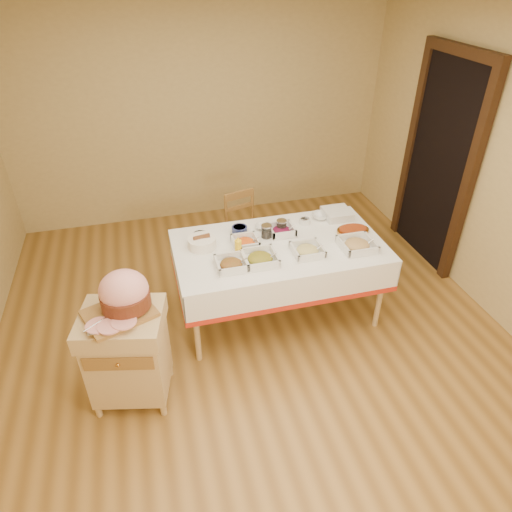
{
  "coord_description": "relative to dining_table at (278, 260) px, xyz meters",
  "views": [
    {
      "loc": [
        -0.77,
        -2.9,
        2.88
      ],
      "look_at": [
        0.07,
        0.2,
        0.75
      ],
      "focal_mm": 32.0,
      "sensor_mm": 36.0,
      "label": 1
    }
  ],
  "objects": [
    {
      "name": "butcher_cart",
      "position": [
        -1.35,
        -0.66,
        -0.14
      ],
      "size": [
        0.67,
        0.6,
        0.81
      ],
      "color": "tan",
      "rests_on": "ground"
    },
    {
      "name": "serving_dish_a",
      "position": [
        -0.48,
        -0.23,
        0.2
      ],
      "size": [
        0.25,
        0.24,
        0.11
      ],
      "color": "silver",
      "rests_on": "dining_table"
    },
    {
      "name": "preserve_jar_left",
      "position": [
        -0.07,
        0.15,
        0.22
      ],
      "size": [
        0.1,
        0.1,
        0.12
      ],
      "color": "silver",
      "rests_on": "dining_table"
    },
    {
      "name": "dining_chair",
      "position": [
        -0.09,
        0.88,
        -0.18
      ],
      "size": [
        0.45,
        0.44,
        0.82
      ],
      "color": "olive",
      "rests_on": "ground"
    },
    {
      "name": "small_bowl_mid",
      "position": [
        -0.28,
        0.29,
        0.2
      ],
      "size": [
        0.14,
        0.14,
        0.06
      ],
      "color": "navy",
      "rests_on": "dining_table"
    },
    {
      "name": "serving_dish_d",
      "position": [
        0.63,
        -0.23,
        0.2
      ],
      "size": [
        0.29,
        0.29,
        0.11
      ],
      "color": "silver",
      "rests_on": "dining_table"
    },
    {
      "name": "serving_dish_e",
      "position": [
        -0.29,
        0.06,
        0.19
      ],
      "size": [
        0.23,
        0.22,
        0.11
      ],
      "color": "silver",
      "rests_on": "dining_table"
    },
    {
      "name": "small_bowl_left",
      "position": [
        -0.65,
        0.27,
        0.2
      ],
      "size": [
        0.13,
        0.13,
        0.06
      ],
      "color": "silver",
      "rests_on": "dining_table"
    },
    {
      "name": "preserve_jar_right",
      "position": [
        0.09,
        0.2,
        0.22
      ],
      "size": [
        0.09,
        0.09,
        0.12
      ],
      "color": "silver",
      "rests_on": "dining_table"
    },
    {
      "name": "serving_dish_c",
      "position": [
        0.19,
        -0.2,
        0.19
      ],
      "size": [
        0.25,
        0.25,
        0.1
      ],
      "color": "silver",
      "rests_on": "dining_table"
    },
    {
      "name": "ham_on_board",
      "position": [
        -1.31,
        -0.62,
        0.35
      ],
      "size": [
        0.48,
        0.45,
        0.32
      ],
      "color": "olive",
      "rests_on": "butcher_cart"
    },
    {
      "name": "serving_dish_f",
      "position": [
        0.08,
        0.18,
        0.2
      ],
      "size": [
        0.23,
        0.22,
        0.11
      ],
      "color": "silver",
      "rests_on": "dining_table"
    },
    {
      "name": "plate_stack",
      "position": [
        0.68,
        0.33,
        0.2
      ],
      "size": [
        0.25,
        0.25,
        0.08
      ],
      "color": "silver",
      "rests_on": "dining_table"
    },
    {
      "name": "bowl_white_imported",
      "position": [
        -0.06,
        0.31,
        0.18
      ],
      "size": [
        0.18,
        0.18,
        0.03
      ],
      "primitive_type": "imported",
      "rotation": [
        0.0,
        0.0,
        -0.39
      ],
      "color": "silver",
      "rests_on": "dining_table"
    },
    {
      "name": "room_shell",
      "position": [
        -0.3,
        -0.3,
        0.7
      ],
      "size": [
        5.0,
        5.0,
        5.0
      ],
      "color": "olive",
      "rests_on": "ground"
    },
    {
      "name": "mustard_bottle",
      "position": [
        -0.38,
        -0.07,
        0.24
      ],
      "size": [
        0.06,
        0.06,
        0.18
      ],
      "color": "yellow",
      "rests_on": "dining_table"
    },
    {
      "name": "small_bowl_right",
      "position": [
        0.34,
        0.29,
        0.19
      ],
      "size": [
        0.1,
        0.1,
        0.05
      ],
      "color": "silver",
      "rests_on": "dining_table"
    },
    {
      "name": "doorway",
      "position": [
        1.9,
        0.6,
        0.51
      ],
      "size": [
        0.09,
        1.1,
        2.2
      ],
      "color": "black",
      "rests_on": "ground"
    },
    {
      "name": "brass_platter",
      "position": [
        0.71,
        0.03,
        0.18
      ],
      "size": [
        0.3,
        0.22,
        0.04
      ],
      "color": "#C48737",
      "rests_on": "dining_table"
    },
    {
      "name": "bowl_small_imported",
      "position": [
        0.52,
        0.35,
        0.19
      ],
      "size": [
        0.17,
        0.17,
        0.05
      ],
      "primitive_type": "imported",
      "rotation": [
        0.0,
        0.0,
        -0.04
      ],
      "color": "silver",
      "rests_on": "dining_table"
    },
    {
      "name": "bread_basket",
      "position": [
        -0.65,
        0.14,
        0.21
      ],
      "size": [
        0.24,
        0.24,
        0.11
      ],
      "color": "white",
      "rests_on": "dining_table"
    },
    {
      "name": "dining_table",
      "position": [
        0.0,
        0.0,
        0.0
      ],
      "size": [
        1.82,
        1.02,
        0.76
      ],
      "color": "tan",
      "rests_on": "ground"
    },
    {
      "name": "serving_dish_b",
      "position": [
        -0.23,
        -0.21,
        0.2
      ],
      "size": [
        0.27,
        0.27,
        0.11
      ],
      "color": "silver",
      "rests_on": "dining_table"
    }
  ]
}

